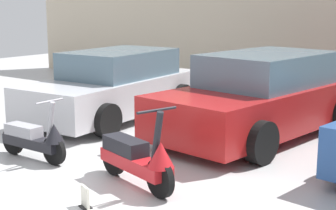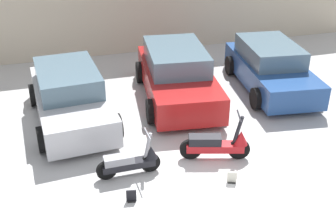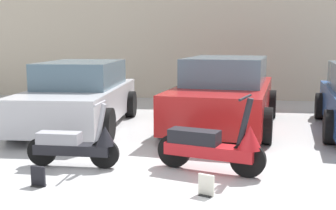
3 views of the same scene
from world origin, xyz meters
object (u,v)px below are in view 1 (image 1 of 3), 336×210
Objects in this scene: scooter_front_left at (35,138)px; car_rear_center at (261,97)px; placard_near_right_scooter at (85,198)px; scooter_front_right at (138,158)px; car_rear_left at (115,86)px.

car_rear_center reaches higher than scooter_front_left.
scooter_front_left is 2.13m from placard_near_right_scooter.
scooter_front_right is 0.95m from placard_near_right_scooter.
placard_near_right_scooter is at bearing -24.62° from scooter_front_left.
car_rear_center is 17.40× the size of placard_near_right_scooter.
car_rear_left is 3.11m from car_rear_center.
car_rear_center reaches higher than car_rear_left.
scooter_front_left is at bearing -162.55° from scooter_front_right.
scooter_front_left is at bearing 15.35° from car_rear_left.
placard_near_right_scooter is (1.94, -0.86, -0.23)m from scooter_front_left.
car_rear_left is at bearing 128.12° from placard_near_right_scooter.
scooter_front_right is 5.93× the size of placard_near_right_scooter.
scooter_front_right is (1.99, 0.04, 0.05)m from scooter_front_left.
car_rear_left is 4.78m from placard_near_right_scooter.
scooter_front_right is 4.13m from car_rear_left.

